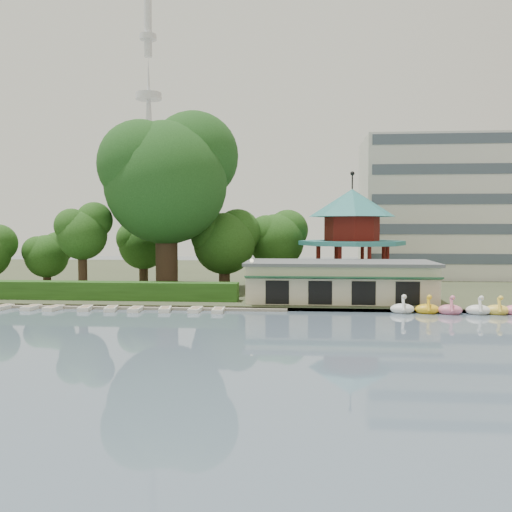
# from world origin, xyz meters

# --- Properties ---
(ground_plane) EXTENTS (220.00, 220.00, 0.00)m
(ground_plane) POSITION_xyz_m (0.00, 0.00, 0.00)
(ground_plane) COLOR slate
(ground_plane) RESTS_ON ground
(shore) EXTENTS (220.00, 70.00, 0.40)m
(shore) POSITION_xyz_m (0.00, 52.00, 0.20)
(shore) COLOR #424930
(shore) RESTS_ON ground
(embankment) EXTENTS (220.00, 0.60, 0.30)m
(embankment) POSITION_xyz_m (0.00, 17.30, 0.15)
(embankment) COLOR gray
(embankment) RESTS_ON ground
(dock) EXTENTS (34.00, 1.60, 0.24)m
(dock) POSITION_xyz_m (-12.00, 17.20, 0.12)
(dock) COLOR gray
(dock) RESTS_ON ground
(boathouse) EXTENTS (18.60, 9.39, 3.90)m
(boathouse) POSITION_xyz_m (10.00, 21.97, 2.37)
(boathouse) COLOR beige
(boathouse) RESTS_ON shore
(pavilion) EXTENTS (12.40, 12.40, 13.50)m
(pavilion) POSITION_xyz_m (12.00, 32.00, 7.48)
(pavilion) COLOR beige
(pavilion) RESTS_ON shore
(office_building) EXTENTS (38.00, 18.00, 20.00)m
(office_building) POSITION_xyz_m (32.67, 49.00, 9.73)
(office_building) COLOR silver
(office_building) RESTS_ON shore
(broadcast_tower) EXTENTS (8.00, 8.00, 96.00)m
(broadcast_tower) POSITION_xyz_m (-42.00, 140.00, 33.98)
(broadcast_tower) COLOR silver
(broadcast_tower) RESTS_ON ground
(hedge) EXTENTS (30.00, 2.00, 1.80)m
(hedge) POSITION_xyz_m (-15.00, 20.50, 1.30)
(hedge) COLOR #265219
(hedge) RESTS_ON shore
(lamp_post) EXTENTS (0.36, 0.36, 4.28)m
(lamp_post) POSITION_xyz_m (1.50, 19.00, 3.34)
(lamp_post) COLOR black
(lamp_post) RESTS_ON shore
(big_tree) EXTENTS (15.16, 14.13, 20.59)m
(big_tree) POSITION_xyz_m (-8.81, 28.22, 13.69)
(big_tree) COLOR #3A281C
(big_tree) RESTS_ON shore
(small_trees) EXTENTS (40.04, 16.33, 10.09)m
(small_trees) POSITION_xyz_m (-10.73, 32.11, 5.99)
(small_trees) COLOR #3A281C
(small_trees) RESTS_ON shore
(swan_boats) EXTENTS (12.01, 2.08, 1.92)m
(swan_boats) POSITION_xyz_m (20.49, 16.62, 0.40)
(swan_boats) COLOR white
(swan_boats) RESTS_ON ground
(moored_rowboats) EXTENTS (27.23, 2.66, 0.36)m
(moored_rowboats) POSITION_xyz_m (-13.98, 15.78, 0.18)
(moored_rowboats) COLOR white
(moored_rowboats) RESTS_ON ground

